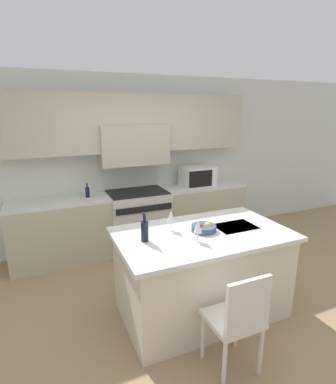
# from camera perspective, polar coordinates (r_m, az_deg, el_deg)

# --- Properties ---
(ground_plane) EXTENTS (10.00, 10.00, 0.00)m
(ground_plane) POSITION_cam_1_polar(r_m,az_deg,el_deg) (3.62, 3.38, -21.31)
(ground_plane) COLOR #997F5B
(back_cabinetry) EXTENTS (10.00, 0.46, 2.70)m
(back_cabinetry) POSITION_cam_1_polar(r_m,az_deg,el_deg) (4.79, -7.05, 8.53)
(back_cabinetry) COLOR silver
(back_cabinetry) RESTS_ON ground_plane
(back_counter) EXTENTS (3.73, 0.62, 0.93)m
(back_counter) POSITION_cam_1_polar(r_m,az_deg,el_deg) (4.83, -5.78, -5.33)
(back_counter) COLOR #B2AD93
(back_counter) RESTS_ON ground_plane
(range_stove) EXTENTS (0.93, 0.70, 0.94)m
(range_stove) POSITION_cam_1_polar(r_m,az_deg,el_deg) (4.81, -5.71, -5.33)
(range_stove) COLOR beige
(range_stove) RESTS_ON ground_plane
(microwave) EXTENTS (0.54, 0.40, 0.33)m
(microwave) POSITION_cam_1_polar(r_m,az_deg,el_deg) (5.06, 5.63, 3.01)
(microwave) COLOR silver
(microwave) RESTS_ON back_counter
(kitchen_island) EXTENTS (1.80, 1.07, 0.94)m
(kitchen_island) POSITION_cam_1_polar(r_m,az_deg,el_deg) (3.36, 6.42, -14.92)
(kitchen_island) COLOR beige
(kitchen_island) RESTS_ON ground_plane
(island_chair) EXTENTS (0.42, 0.40, 0.94)m
(island_chair) POSITION_cam_1_polar(r_m,az_deg,el_deg) (2.69, 13.26, -22.28)
(island_chair) COLOR beige
(island_chair) RESTS_ON ground_plane
(wine_bottle) EXTENTS (0.07, 0.07, 0.29)m
(wine_bottle) POSITION_cam_1_polar(r_m,az_deg,el_deg) (2.90, -4.47, -7.32)
(wine_bottle) COLOR black
(wine_bottle) RESTS_ON kitchen_island
(wine_glass_near) EXTENTS (0.08, 0.08, 0.22)m
(wine_glass_near) POSITION_cam_1_polar(r_m,az_deg,el_deg) (2.88, 5.73, -6.66)
(wine_glass_near) COLOR white
(wine_glass_near) RESTS_ON kitchen_island
(wine_glass_far) EXTENTS (0.08, 0.08, 0.22)m
(wine_glass_far) POSITION_cam_1_polar(r_m,az_deg,el_deg) (3.12, 0.58, -4.82)
(wine_glass_far) COLOR white
(wine_glass_far) RESTS_ON kitchen_island
(fruit_bowl) EXTENTS (0.26, 0.26, 0.09)m
(fruit_bowl) POSITION_cam_1_polar(r_m,az_deg,el_deg) (3.17, 6.82, -6.80)
(fruit_bowl) COLOR #384C6B
(fruit_bowl) RESTS_ON kitchen_island
(oil_bottle_on_counter) EXTENTS (0.06, 0.06, 0.21)m
(oil_bottle_on_counter) POSITION_cam_1_polar(r_m,az_deg,el_deg) (4.54, -15.10, 0.04)
(oil_bottle_on_counter) COLOR black
(oil_bottle_on_counter) RESTS_ON back_counter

